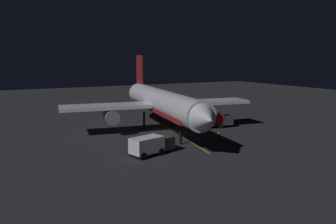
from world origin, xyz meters
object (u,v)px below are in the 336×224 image
object	(u,v)px
airliner	(161,103)
catering_truck	(215,120)
ground_crew_worker	(162,142)
traffic_cone_near_right	(219,133)
traffic_cone_near_left	(194,132)
traffic_cone_under_wing	(162,136)
baggage_truck	(151,145)

from	to	relation	value
airliner	catering_truck	world-z (taller)	airliner
airliner	ground_crew_worker	size ratio (longest dim) A/B	20.78
ground_crew_worker	traffic_cone_near_right	xyz separation A→B (m)	(-11.61, -3.58, -0.64)
traffic_cone_near_left	catering_truck	bearing A→B (deg)	-157.69
ground_crew_worker	traffic_cone_under_wing	size ratio (longest dim) A/B	3.16
baggage_truck	traffic_cone_near_left	bearing A→B (deg)	-145.45
baggage_truck	catering_truck	bearing A→B (deg)	-149.20
ground_crew_worker	baggage_truck	bearing A→B (deg)	35.94
airliner	baggage_truck	bearing A→B (deg)	57.90
traffic_cone_under_wing	airliner	bearing A→B (deg)	-115.72
baggage_truck	traffic_cone_near_left	size ratio (longest dim) A/B	10.99
catering_truck	ground_crew_worker	bearing A→B (deg)	29.85
baggage_truck	catering_truck	distance (m)	19.20
airliner	traffic_cone_under_wing	size ratio (longest dim) A/B	65.72
airliner	baggage_truck	size ratio (longest dim) A/B	5.98
traffic_cone_near_left	traffic_cone_near_right	xyz separation A→B (m)	(-3.03, 2.23, 0.00)
airliner	catering_truck	distance (m)	10.10
ground_crew_worker	catering_truck	bearing A→B (deg)	-150.15
airliner	traffic_cone_near_left	world-z (taller)	airliner
baggage_truck	traffic_cone_under_wing	bearing A→B (deg)	-125.36
catering_truck	traffic_cone_near_left	bearing A→B (deg)	22.31
ground_crew_worker	traffic_cone_near_left	size ratio (longest dim) A/B	3.16
traffic_cone_near_right	airliner	bearing A→B (deg)	-40.87
catering_truck	traffic_cone_near_left	world-z (taller)	catering_truck
traffic_cone_near_left	traffic_cone_under_wing	xyz separation A→B (m)	(5.88, 0.34, 0.00)
airliner	traffic_cone_near_left	size ratio (longest dim) A/B	65.72
traffic_cone_near_left	traffic_cone_near_right	distance (m)	3.77
traffic_cone_near_right	traffic_cone_under_wing	distance (m)	9.11
ground_crew_worker	traffic_cone_under_wing	xyz separation A→B (m)	(-2.70, -5.48, -0.64)
traffic_cone_near_left	traffic_cone_near_right	world-z (taller)	same
baggage_truck	airliner	bearing A→B (deg)	-122.10
traffic_cone_near_left	traffic_cone_under_wing	world-z (taller)	same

